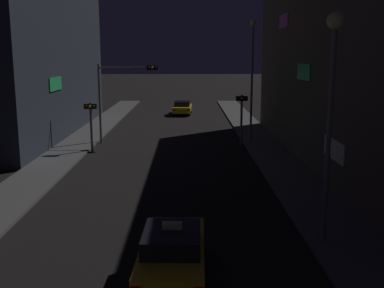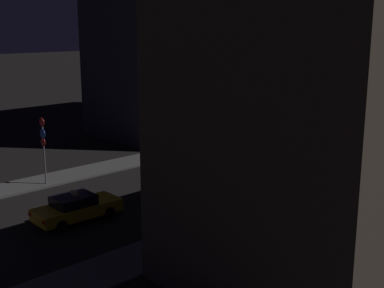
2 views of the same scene
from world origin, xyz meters
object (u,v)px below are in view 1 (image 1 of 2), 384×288
Objects in this scene: taxi at (172,251)px; traffic_light_overhead at (121,87)px; street_lamp_near_block at (332,85)px; traffic_light_right_kerb at (242,109)px; traffic_light_left_kerb at (91,116)px; street_lamp_far_block at (252,68)px; far_car at (183,107)px.

taxi is 0.80× the size of traffic_light_overhead.
traffic_light_right_kerb is at bearing 92.68° from street_lamp_near_block.
traffic_light_overhead reaches higher than traffic_light_left_kerb.
traffic_light_right_kerb is 2.97m from street_lamp_far_block.
traffic_light_right_kerb reaches higher than far_car.
far_car is 0.54× the size of street_lamp_far_block.
traffic_light_overhead is 3.90m from traffic_light_left_kerb.
traffic_light_right_kerb is (9.94, 2.24, 0.19)m from traffic_light_left_kerb.
traffic_light_left_kerb is (-5.78, 17.08, 1.62)m from taxi.
taxi is at bearing -103.80° from street_lamp_far_block.
street_lamp_near_block is at bearing -62.99° from traffic_light_overhead.
traffic_light_left_kerb is at bearing -106.28° from far_car.
far_car is at bearing 75.80° from traffic_light_overhead.
traffic_light_left_kerb is at bearing -116.25° from traffic_light_overhead.
traffic_light_right_kerb is at bearing -136.40° from street_lamp_far_block.
traffic_light_overhead is 1.59× the size of traffic_light_right_kerb.
far_car is at bearing 107.00° from street_lamp_far_block.
traffic_light_left_kerb is 10.19m from traffic_light_right_kerb.
traffic_light_overhead is at bearing 101.78° from taxi.
street_lamp_near_block is (10.74, -14.86, 2.93)m from traffic_light_left_kerb.
taxi is 18.10m from traffic_light_left_kerb.
street_lamp_far_block is (10.70, 2.96, 2.97)m from traffic_light_left_kerb.
street_lamp_far_block reaches higher than street_lamp_near_block.
street_lamp_far_block is at bearing 43.60° from traffic_light_right_kerb.
taxi is 0.61× the size of street_lamp_near_block.
street_lamp_near_block is 0.87× the size of street_lamp_far_block.
street_lamp_near_block is at bearing -87.32° from traffic_light_right_kerb.
taxi is 7.09m from street_lamp_near_block.
street_lamp_near_block reaches higher than taxi.
taxi is 0.99× the size of far_car.
street_lamp_far_block is at bearing 15.47° from traffic_light_left_kerb.
traffic_light_left_kerb is at bearing 108.69° from taxi.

